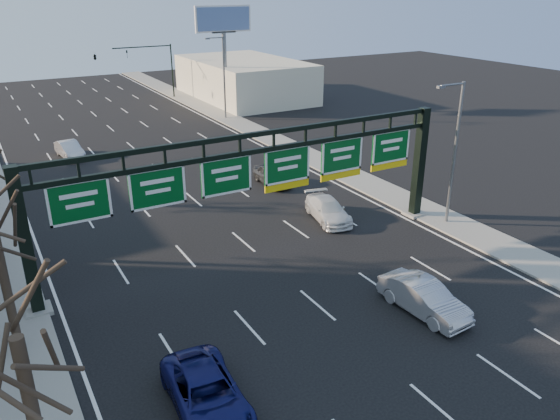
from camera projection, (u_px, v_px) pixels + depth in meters
ground at (342, 326)px, 24.59m from camera, size 160.00×160.00×0.00m
sidewalk_right at (326, 164)px, 46.47m from camera, size 3.00×120.00×0.12m
lane_markings at (184, 191)px, 40.61m from camera, size 21.60×120.00×0.01m
sign_gantry at (260, 178)px, 29.30m from camera, size 24.60×1.20×7.20m
building_right_distant at (244, 79)px, 72.87m from camera, size 12.00×20.00×5.00m
tree_near at (8, 300)px, 12.63m from camera, size 3.60×3.60×8.86m
streetlight_near at (454, 147)px, 33.19m from camera, size 2.15×0.22×9.00m
streetlight_far at (223, 73)px, 60.41m from camera, size 2.15×0.22×9.00m
billboard_right at (224, 32)px, 64.03m from camera, size 7.00×0.50×12.00m
traffic_signal_mast at (125, 59)px, 69.14m from camera, size 10.16×0.54×7.00m
car_blue_suv at (207, 394)px, 19.45m from camera, size 2.81×5.36×1.44m
car_silver_sedan at (424, 298)px, 25.34m from camera, size 1.92×4.77×1.54m
car_white_wagon at (328, 210)px, 35.45m from camera, size 2.83×4.98×1.36m
car_grey_far at (272, 175)px, 41.72m from camera, size 1.76×4.17×1.41m
car_silver_distant at (70, 150)px, 48.15m from camera, size 2.01×4.52×1.44m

